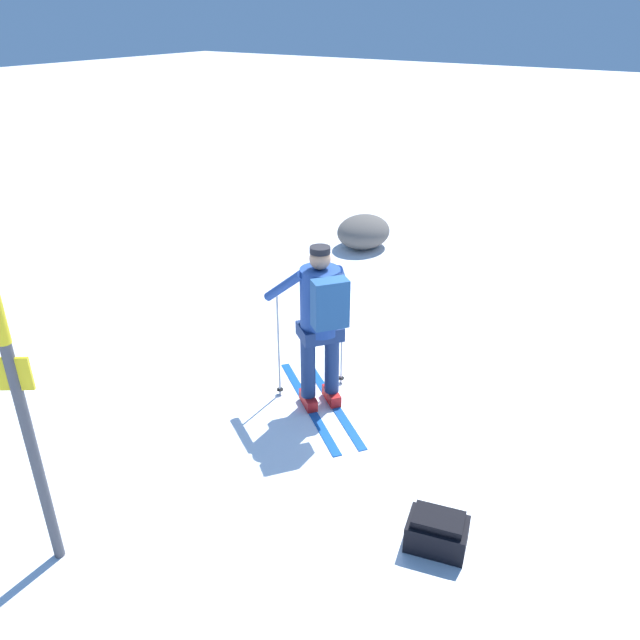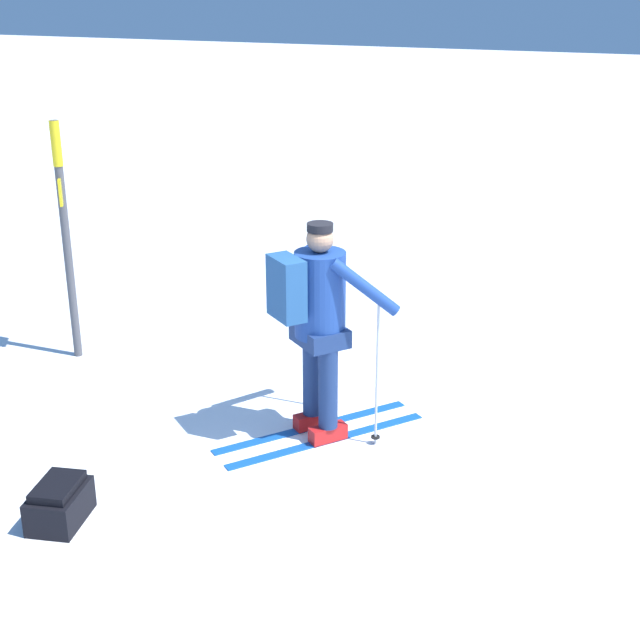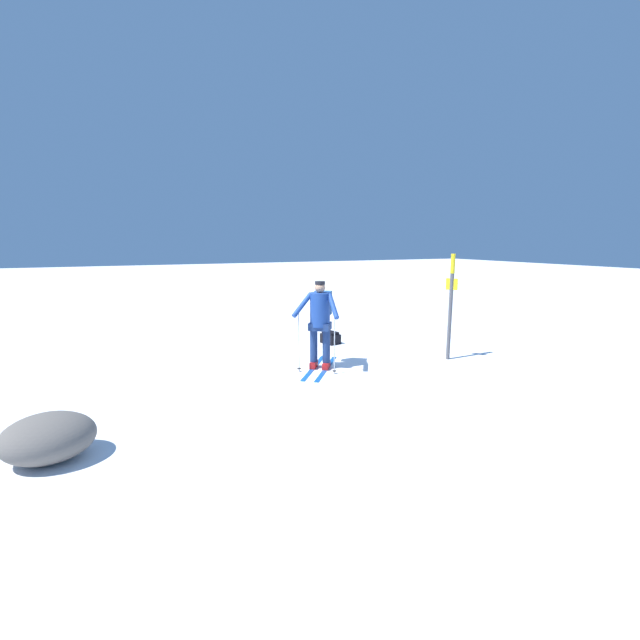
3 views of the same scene
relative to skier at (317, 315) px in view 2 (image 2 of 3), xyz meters
name	(u,v)px [view 2 (image 2 of 3)]	position (x,y,z in m)	size (l,w,h in m)	color
ground_plane	(391,476)	(-0.74, 0.36, -1.02)	(80.00, 80.00, 0.00)	white
skier	(317,315)	(0.00, 0.00, 0.00)	(1.33, 1.59, 1.73)	#144C9E
dropped_backpack	(59,503)	(1.09, 1.78, -0.88)	(0.41, 0.51, 0.30)	black
trail_marker	(64,222)	(2.75, -0.55, 0.29)	(0.15, 0.21, 2.23)	#4C4C51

